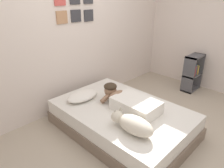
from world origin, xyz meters
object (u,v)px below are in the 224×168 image
(pillow, at_px, (82,96))
(person_lying, at_px, (128,101))
(coffee_cup, at_px, (111,92))
(bookshelf, at_px, (193,72))
(dog, at_px, (133,124))
(cell_phone, at_px, (141,126))
(bed, at_px, (122,119))

(pillow, xyz_separation_m, person_lying, (0.30, -0.67, 0.05))
(coffee_cup, bearing_deg, bookshelf, -14.90)
(pillow, height_order, person_lying, person_lying)
(dog, bearing_deg, cell_phone, -3.22)
(pillow, bearing_deg, bed, -69.15)
(coffee_cup, height_order, cell_phone, coffee_cup)
(coffee_cup, xyz_separation_m, bookshelf, (1.89, -0.50, -0.03))
(pillow, relative_size, dog, 0.90)
(coffee_cup, distance_m, bookshelf, 1.96)
(cell_phone, relative_size, bookshelf, 0.19)
(person_lying, height_order, coffee_cup, person_lying)
(pillow, xyz_separation_m, dog, (-0.09, -1.08, 0.05))
(bed, bearing_deg, coffee_cup, 65.30)
(dog, bearing_deg, coffee_cup, 59.74)
(bookshelf, bearing_deg, person_lying, 178.99)
(pillow, distance_m, person_lying, 0.74)
(coffee_cup, distance_m, cell_phone, 0.95)
(pillow, xyz_separation_m, bookshelf, (2.32, -0.71, -0.05))
(bed, distance_m, coffee_cup, 0.50)
(bed, bearing_deg, bookshelf, -2.63)
(pillow, distance_m, bookshelf, 2.42)
(coffee_cup, bearing_deg, cell_phone, -111.82)
(coffee_cup, bearing_deg, person_lying, -104.52)
(person_lying, bearing_deg, bookshelf, -1.01)
(person_lying, distance_m, cell_phone, 0.48)
(person_lying, xyz_separation_m, dog, (-0.39, -0.40, -0.00))
(person_lying, distance_m, coffee_cup, 0.49)
(dog, distance_m, bookshelf, 2.43)
(coffee_cup, relative_size, cell_phone, 0.89)
(person_lying, distance_m, bookshelf, 2.02)
(pillow, relative_size, cell_phone, 3.71)
(coffee_cup, xyz_separation_m, cell_phone, (-0.35, -0.88, -0.03))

